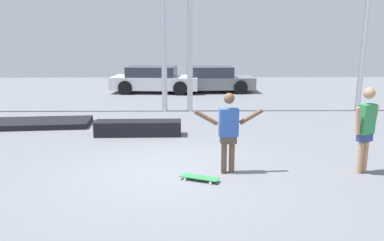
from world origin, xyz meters
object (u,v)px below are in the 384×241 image
at_px(manual_pad, 34,123).
at_px(parked_car_white, 155,80).
at_px(bystander, 366,125).
at_px(parked_car_grey, 212,80).
at_px(grind_box, 138,128).
at_px(skateboarder, 228,129).
at_px(skateboard, 199,178).

distance_m(manual_pad, parked_car_white, 7.83).
bearing_deg(bystander, parked_car_grey, -107.14).
distance_m(manual_pad, parked_car_grey, 9.42).
relative_size(parked_car_grey, bystander, 2.33).
bearing_deg(grind_box, skateboarder, -53.50).
xyz_separation_m(skateboard, parked_car_grey, (1.02, 11.80, 0.56)).
bearing_deg(parked_car_grey, bystander, -81.06).
bearing_deg(skateboard, grind_box, 137.78).
bearing_deg(parked_car_grey, grind_box, -110.06).
xyz_separation_m(skateboarder, parked_car_white, (-2.43, 11.28, -0.29)).
height_order(skateboarder, skateboard, skateboarder).
bearing_deg(skateboarder, parked_car_grey, 82.51).
bearing_deg(parked_car_white, skateboard, -76.38).
bearing_deg(parked_car_grey, parked_car_white, 178.80).
bearing_deg(skateboard, skateboarder, 59.56).
relative_size(skateboarder, manual_pad, 0.48).
relative_size(skateboard, grind_box, 0.33).
bearing_deg(parked_car_white, manual_pad, -109.28).
relative_size(skateboarder, grind_box, 0.69).
distance_m(skateboard, parked_car_white, 11.89).
xyz_separation_m(skateboard, parked_car_white, (-1.83, 11.73, 0.57)).
bearing_deg(parked_car_white, grind_box, -83.73).
distance_m(skateboarder, manual_pad, 7.03).
height_order(grind_box, parked_car_white, parked_car_white).
bearing_deg(manual_pad, parked_car_grey, 50.07).
relative_size(parked_car_white, parked_car_grey, 1.07).
bearing_deg(parked_car_grey, skateboard, -97.55).
height_order(skateboard, bystander, bystander).
bearing_deg(grind_box, skateboard, -64.83).
xyz_separation_m(skateboarder, grind_box, (-2.21, 2.98, -0.72)).
height_order(skateboarder, bystander, bystander).
xyz_separation_m(grind_box, parked_car_white, (-0.22, 8.30, 0.42)).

